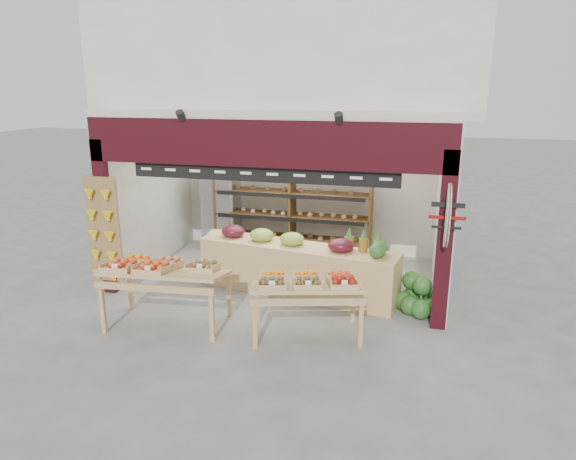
% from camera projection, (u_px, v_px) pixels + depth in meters
% --- Properties ---
extents(ground, '(60.00, 60.00, 0.00)m').
position_uv_depth(ground, '(279.00, 285.00, 9.31)').
color(ground, slate).
rests_on(ground, ground).
extents(shop_structure, '(6.36, 5.12, 5.40)m').
position_uv_depth(shop_structure, '(301.00, 62.00, 9.75)').
color(shop_structure, silver).
rests_on(shop_structure, ground).
extents(banana_board, '(0.60, 0.15, 1.80)m').
position_uv_depth(banana_board, '(103.00, 232.00, 8.58)').
color(banana_board, '#987345').
rests_on(banana_board, ground).
extents(gift_sign, '(0.04, 0.93, 0.92)m').
position_uv_depth(gift_sign, '(447.00, 215.00, 7.10)').
color(gift_sign, silver).
rests_on(gift_sign, ground).
extents(back_shelving, '(3.30, 0.54, 2.02)m').
position_uv_depth(back_shelving, '(292.00, 197.00, 10.61)').
color(back_shelving, brown).
rests_on(back_shelving, ground).
extents(refrigerator, '(0.77, 0.77, 1.84)m').
position_uv_depth(refrigerator, '(222.00, 207.00, 11.22)').
color(refrigerator, '#B3B6BB').
rests_on(refrigerator, ground).
extents(cardboard_stack, '(1.04, 0.76, 0.73)m').
position_uv_depth(cardboard_stack, '(231.00, 254.00, 10.12)').
color(cardboard_stack, beige).
rests_on(cardboard_stack, ground).
extents(mid_counter, '(3.54, 1.27, 1.09)m').
position_uv_depth(mid_counter, '(296.00, 267.00, 8.81)').
color(mid_counter, tan).
rests_on(mid_counter, ground).
extents(display_table_left, '(1.84, 1.14, 1.10)m').
position_uv_depth(display_table_left, '(159.00, 269.00, 7.58)').
color(display_table_left, tan).
rests_on(display_table_left, ground).
extents(display_table_right, '(1.74, 1.26, 1.00)m').
position_uv_depth(display_table_right, '(307.00, 284.00, 7.23)').
color(display_table_right, tan).
rests_on(display_table_right, ground).
extents(watermelon_pile, '(0.76, 0.78, 0.59)m').
position_uv_depth(watermelon_pile, '(418.00, 298.00, 8.15)').
color(watermelon_pile, '#1E4B19').
rests_on(watermelon_pile, ground).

